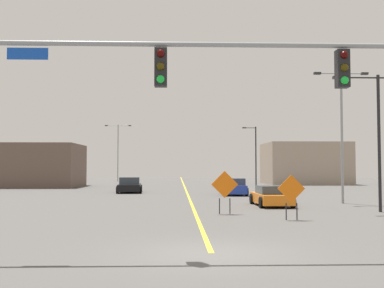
{
  "coord_description": "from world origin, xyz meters",
  "views": [
    {
      "loc": [
        -0.95,
        -12.78,
        2.33
      ],
      "look_at": [
        0.54,
        31.91,
        4.45
      ],
      "focal_mm": 44.24,
      "sensor_mm": 36.0,
      "label": 1
    }
  ],
  "objects": [
    {
      "name": "road_centre_stripe",
      "position": [
        0.0,
        44.66,
        0.0
      ],
      "size": [
        0.16,
        89.33,
        0.01
      ],
      "color": "yellow",
      "rests_on": "ground"
    },
    {
      "name": "construction_sign_left_shoulder",
      "position": [
        4.08,
        7.75,
        1.25
      ],
      "size": [
        1.21,
        0.05,
        1.97
      ],
      "color": "orange",
      "rests_on": "ground"
    },
    {
      "name": "ground",
      "position": [
        0.0,
        0.0,
        0.0
      ],
      "size": [
        160.79,
        160.79,
        0.0
      ],
      "primitive_type": "plane",
      "color": "#4C4947"
    },
    {
      "name": "traffic_signal_assembly",
      "position": [
        3.29,
        -0.01,
        4.7
      ],
      "size": [
        15.12,
        0.44,
        6.32
      ],
      "color": "gray",
      "rests_on": "ground"
    },
    {
      "name": "car_orange_approaching",
      "position": [
        4.67,
        15.0,
        0.57
      ],
      "size": [
        2.08,
        4.25,
        1.2
      ],
      "color": "orange",
      "rests_on": "ground"
    },
    {
      "name": "roadside_building_east",
      "position": [
        16.25,
        50.07,
        2.73
      ],
      "size": [
        10.46,
        8.97,
        5.45
      ],
      "color": "gray",
      "rests_on": "ground"
    },
    {
      "name": "construction_sign_left_lane",
      "position": [
        1.43,
        10.38,
        1.34
      ],
      "size": [
        1.33,
        0.08,
        2.11
      ],
      "color": "orange",
      "rests_on": "ground"
    },
    {
      "name": "street_lamp_far_right",
      "position": [
        9.56,
        16.79,
        4.96
      ],
      "size": [
        3.49,
        0.24,
        8.41
      ],
      "color": "gray",
      "rests_on": "ground"
    },
    {
      "name": "roadside_building_west",
      "position": [
        -17.2,
        42.14,
        2.44
      ],
      "size": [
        10.16,
        8.83,
        4.88
      ],
      "color": "brown",
      "rests_on": "ground"
    },
    {
      "name": "street_lamp_near_right",
      "position": [
        8.87,
        45.98,
        4.05
      ],
      "size": [
        1.75,
        0.24,
        7.31
      ],
      "color": "black",
      "rests_on": "ground"
    },
    {
      "name": "car_blue_passing",
      "position": [
        3.79,
        25.72,
        0.65
      ],
      "size": [
        2.24,
        4.22,
        1.37
      ],
      "color": "#1E389E",
      "rests_on": "ground"
    },
    {
      "name": "street_lamp_far_left",
      "position": [
        9.49,
        11.16,
        4.34
      ],
      "size": [
        4.72,
        0.24,
        7.07
      ],
      "color": "black",
      "rests_on": "ground"
    },
    {
      "name": "car_black_mid",
      "position": [
        -5.11,
        29.67,
        0.63
      ],
      "size": [
        2.34,
        4.37,
        1.37
      ],
      "color": "black",
      "rests_on": "ground"
    },
    {
      "name": "street_lamp_mid_left",
      "position": [
        -10.05,
        61.15,
        5.23
      ],
      "size": [
        4.08,
        0.24,
        8.85
      ],
      "color": "gray",
      "rests_on": "ground"
    }
  ]
}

